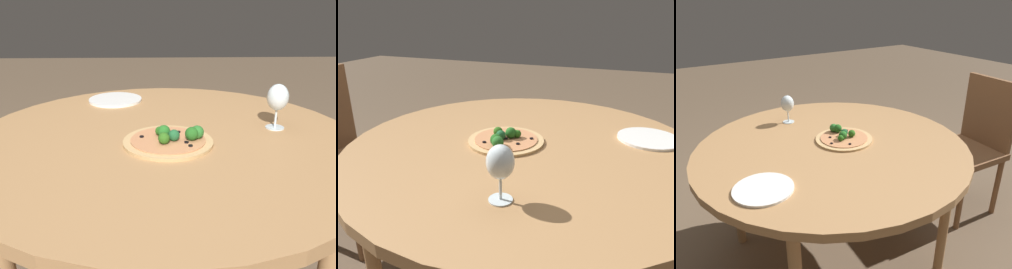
# 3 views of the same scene
# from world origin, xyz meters

# --- Properties ---
(dining_table) EXTENTS (1.32, 1.32, 0.71)m
(dining_table) POSITION_xyz_m (0.00, 0.00, 0.66)
(dining_table) COLOR #A87A4C
(dining_table) RESTS_ON ground_plane
(chair) EXTENTS (0.43, 0.43, 0.91)m
(chair) POSITION_xyz_m (-0.08, -1.04, 0.49)
(chair) COLOR brown
(chair) RESTS_ON ground_plane
(pizza) EXTENTS (0.29, 0.29, 0.06)m
(pizza) POSITION_xyz_m (0.02, -0.07, 0.73)
(pizza) COLOR tan
(pizza) RESTS_ON dining_table
(wine_glass) EXTENTS (0.07, 0.07, 0.16)m
(wine_glass) POSITION_xyz_m (0.39, 0.06, 0.82)
(wine_glass) COLOR silver
(wine_glass) RESTS_ON dining_table
(plate_near) EXTENTS (0.23, 0.23, 0.01)m
(plate_near) POSITION_xyz_m (-0.21, 0.43, 0.72)
(plate_near) COLOR white
(plate_near) RESTS_ON dining_table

